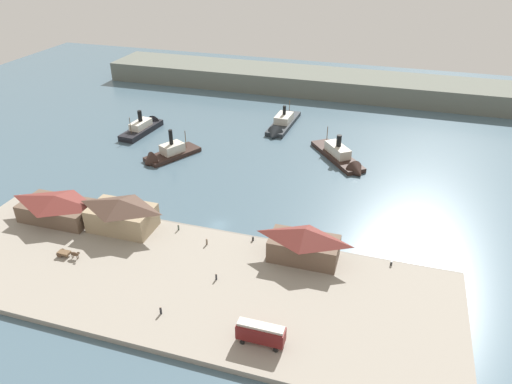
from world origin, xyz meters
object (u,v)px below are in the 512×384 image
object	(u,v)px
pedestrian_near_east_shed	(161,311)
pedestrian_standing_center	(207,242)
pedestrian_walking_west	(216,277)
ferry_approaching_east	(281,125)
ferry_approaching_west	(343,159)
ferry_moored_west	(165,155)
ferry_shed_central_terminal	(122,214)
pedestrian_near_cart	(178,227)
ferry_moored_east	(145,127)
ferry_shed_west_terminal	(57,207)
horse_cart	(68,253)
street_tram	(261,332)
mooring_post_east	(253,239)
ferry_shed_customs_shed	(304,243)
mooring_post_center_east	(391,263)

from	to	relation	value
pedestrian_near_east_shed	pedestrian_standing_center	distance (m)	22.39
pedestrian_walking_west	ferry_approaching_east	xyz separation A→B (m)	(-8.23, 84.00, -0.63)
ferry_approaching_west	ferry_moored_west	bearing A→B (deg)	-165.75
ferry_shed_central_terminal	ferry_approaching_east	world-z (taller)	ferry_shed_central_terminal
pedestrian_near_east_shed	pedestrian_near_cart	size ratio (longest dim) A/B	1.10
ferry_moored_west	ferry_approaching_east	xyz separation A→B (m)	(27.98, 34.17, 0.02)
pedestrian_standing_center	ferry_moored_east	bearing A→B (deg)	128.97
pedestrian_near_east_shed	pedestrian_near_cart	bearing A→B (deg)	108.39
pedestrian_standing_center	ferry_approaching_west	size ratio (longest dim) A/B	0.07
pedestrian_standing_center	ferry_moored_east	xyz separation A→B (m)	(-46.94, 58.03, -0.43)
ferry_shed_west_terminal	horse_cart	bearing A→B (deg)	-47.08
ferry_shed_west_terminal	ferry_approaching_east	size ratio (longest dim) A/B	0.68
street_tram	mooring_post_east	distance (m)	29.97
ferry_shed_central_terminal	street_tram	bearing A→B (deg)	-30.64
ferry_approaching_east	pedestrian_standing_center	bearing A→B (deg)	-88.51
ferry_shed_west_terminal	pedestrian_near_cart	world-z (taller)	ferry_shed_west_terminal
ferry_approaching_west	street_tram	bearing A→B (deg)	-92.46
pedestrian_near_cart	ferry_approaching_west	xyz separation A→B (m)	(31.27, 49.31, -0.60)
pedestrian_near_east_shed	mooring_post_east	bearing A→B (deg)	71.01
ferry_shed_customs_shed	pedestrian_walking_west	world-z (taller)	ferry_shed_customs_shed
pedestrian_near_east_shed	mooring_post_east	distance (m)	28.41
pedestrian_walking_west	ferry_moored_east	world-z (taller)	ferry_moored_east
ferry_approaching_west	mooring_post_east	bearing A→B (deg)	-105.59
pedestrian_walking_west	ferry_approaching_east	world-z (taller)	ferry_approaching_east
ferry_approaching_west	ferry_shed_central_terminal	bearing A→B (deg)	-130.06
pedestrian_near_east_shed	ferry_approaching_west	size ratio (longest dim) A/B	0.07
ferry_shed_central_terminal	horse_cart	world-z (taller)	ferry_shed_central_terminal
mooring_post_center_east	ferry_approaching_west	distance (m)	51.06
horse_cart	pedestrian_walking_west	size ratio (longest dim) A/B	3.67
ferry_shed_customs_shed	pedestrian_standing_center	bearing A→B (deg)	-176.11
pedestrian_standing_center	pedestrian_near_cart	xyz separation A→B (m)	(-8.48, 3.40, -0.03)
mooring_post_center_east	ferry_approaching_east	xyz separation A→B (m)	(-41.51, 69.00, -0.39)
ferry_shed_central_terminal	horse_cart	bearing A→B (deg)	-112.49
pedestrian_walking_west	ferry_moored_west	bearing A→B (deg)	126.00
street_tram	ferry_approaching_west	bearing A→B (deg)	87.54
ferry_shed_customs_shed	ferry_moored_east	bearing A→B (deg)	140.44
ferry_shed_central_terminal	pedestrian_near_cart	size ratio (longest dim) A/B	9.93
mooring_post_center_east	mooring_post_east	bearing A→B (deg)	-179.96
ferry_shed_west_terminal	ferry_approaching_west	distance (m)	80.94
horse_cart	mooring_post_center_east	size ratio (longest dim) A/B	6.15
street_tram	ferry_moored_west	size ratio (longest dim) A/B	0.42
horse_cart	ferry_approaching_west	size ratio (longest dim) A/B	0.23
ferry_approaching_east	mooring_post_east	bearing A→B (deg)	-80.74
ferry_shed_west_terminal	street_tram	distance (m)	62.21
ferry_shed_customs_shed	ferry_moored_east	size ratio (longest dim) A/B	0.71
ferry_shed_central_terminal	pedestrian_standing_center	size ratio (longest dim) A/B	9.46
street_tram	pedestrian_near_east_shed	size ratio (longest dim) A/B	4.99
pedestrian_near_east_shed	mooring_post_center_east	distance (m)	47.78
pedestrian_near_east_shed	ferry_moored_east	xyz separation A→B (m)	(-47.04, 80.41, -0.46)
ferry_moored_east	mooring_post_center_east	bearing A→B (deg)	-31.74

